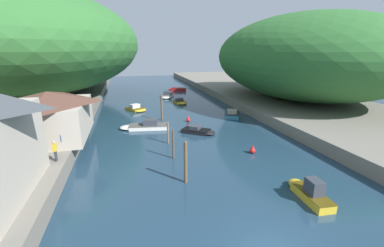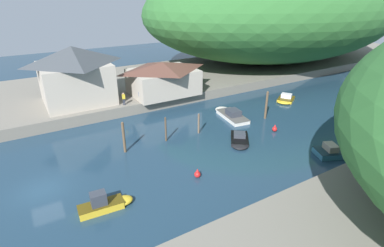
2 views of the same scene
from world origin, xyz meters
TOP-DOWN VIEW (x-y plane):
  - water_surface at (0.00, 30.00)m, footprint 130.00×130.00m
  - left_bank at (-22.64, 30.00)m, footprint 22.00×120.00m
  - right_bank at (22.64, 30.00)m, footprint 22.00×120.00m
  - hillside_left at (-23.74, 48.64)m, footprint 40.40×56.56m
  - hillside_right at (23.74, 30.35)m, footprint 28.01×39.22m
  - boathouse_shed at (-14.17, 18.17)m, footprint 7.47×9.84m
  - boat_red_skiff at (1.90, 45.49)m, footprint 3.74×5.80m
  - boat_mid_channel at (8.77, 26.05)m, footprint 3.30×4.17m
  - boat_open_rowboat at (3.19, 37.84)m, footprint 2.36×3.50m
  - boat_near_quay at (1.73, 19.62)m, footprint 4.39×3.93m
  - boat_white_cruiser at (5.08, 3.93)m, footprint 1.49×4.18m
  - boat_yellow_tender at (-5.16, 34.03)m, footprint 3.76×4.26m
  - boat_far_right_bank at (-4.60, 23.21)m, footprint 6.59×3.01m
  - boat_small_dinghy at (5.69, 53.78)m, footprint 4.80×3.19m
  - mooring_post_nearest at (-2.66, 8.13)m, footprint 0.27×0.27m
  - mooring_post_second at (-2.74, 12.88)m, footprint 0.20×0.20m
  - mooring_post_middle at (-2.56, 17.01)m, footprint 0.21×0.21m
  - mooring_post_farthest at (-1.84, 26.77)m, footprint 0.29×0.29m
  - channel_buoy_near at (5.06, 12.13)m, footprint 0.58×0.58m
  - channel_buoy_far at (1.65, 24.97)m, footprint 0.58×0.58m
  - person_on_quay at (-12.34, 11.53)m, footprint 0.28×0.41m
  - person_by_boathouse at (-12.39, 13.81)m, footprint 0.26×0.40m

SIDE VIEW (x-z plane):
  - water_surface at x=0.00m, z-range 0.00..0.00m
  - boat_near_quay at x=1.73m, z-range -0.16..0.75m
  - boat_yellow_tender at x=-5.16m, z-range -0.21..0.83m
  - boat_open_rowboat at x=3.19m, z-range -0.19..0.84m
  - channel_buoy_near at x=5.06m, z-range -0.10..0.77m
  - channel_buoy_far at x=1.65m, z-range -0.10..0.78m
  - boat_small_dinghy at x=5.69m, z-range 0.00..0.69m
  - boat_red_skiff at x=1.90m, z-range -0.24..0.96m
  - boat_far_right_bank at x=-4.60m, z-range -0.25..1.00m
  - boat_mid_channel at x=8.77m, z-range -0.23..1.03m
  - boat_white_cruiser at x=5.08m, z-range -0.33..1.29m
  - left_bank at x=-22.64m, z-range 0.00..1.41m
  - right_bank at x=22.64m, z-range 0.00..1.41m
  - mooring_post_middle at x=-2.56m, z-range 0.01..2.46m
  - mooring_post_second at x=-2.74m, z-range 0.01..2.86m
  - mooring_post_nearest at x=-2.66m, z-range 0.01..3.40m
  - mooring_post_farthest at x=-1.84m, z-range 0.01..3.70m
  - person_on_quay at x=-12.34m, z-range 1.54..3.23m
  - person_by_boathouse at x=-12.39m, z-range 1.54..3.23m
  - boathouse_shed at x=-14.17m, z-range 1.47..6.07m
  - hillside_right at x=23.74m, z-range 1.41..15.90m
  - hillside_left at x=-23.74m, z-range 1.41..20.56m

